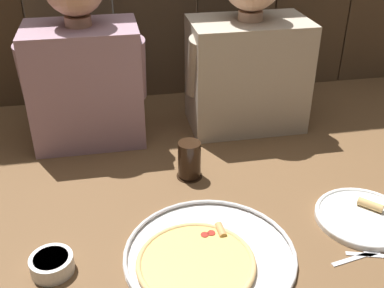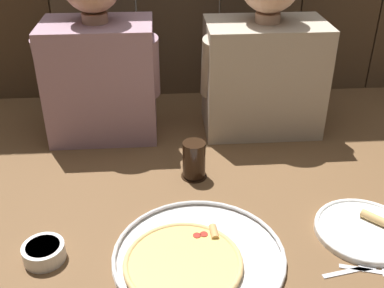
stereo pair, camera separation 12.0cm
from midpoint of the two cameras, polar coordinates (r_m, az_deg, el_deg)
name	(u,v)px [view 2 (the right image)]	position (r m, az deg, el deg)	size (l,w,h in m)	color
ground_plane	(195,223)	(1.22, 3.20, -9.76)	(3.20, 3.20, 0.00)	brown
pizza_tray	(193,258)	(1.12, 3.27, -13.84)	(0.41, 0.41, 0.03)	silver
dinner_plate	(364,230)	(1.29, 22.92, -9.73)	(0.25, 0.25, 0.03)	white
drinking_glass	(194,160)	(1.37, 2.77, -2.06)	(0.08, 0.08, 0.11)	black
dipping_bowl	(44,252)	(1.15, -14.78, -12.72)	(0.10, 0.10, 0.04)	white
table_fork	(352,270)	(1.18, 21.84, -14.27)	(0.13, 0.04, 0.01)	silver
table_knife	(375,271)	(1.19, 24.30, -14.11)	(0.15, 0.06, 0.01)	silver
diner_left	(99,57)	(1.54, -9.10, 10.37)	(0.39, 0.24, 0.60)	gray
diner_right	(265,54)	(1.59, 11.07, 10.73)	(0.43, 0.24, 0.60)	#B2A38E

